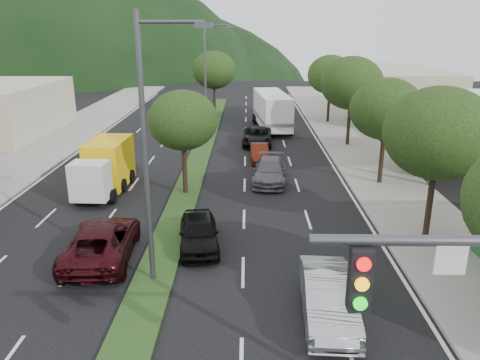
{
  "coord_description": "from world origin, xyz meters",
  "views": [
    {
      "loc": [
        3.63,
        -8.09,
        9.43
      ],
      "look_at": [
        3.3,
        13.76,
        2.28
      ],
      "focal_mm": 35.0,
      "sensor_mm": 36.0,
      "label": 1
    }
  ],
  "objects_px": {
    "streetlight_near": "(150,141)",
    "suv_maroon": "(102,241)",
    "tree_r_d": "(352,83)",
    "box_truck": "(106,168)",
    "car_queue_a": "(199,232)",
    "car_queue_b": "(270,171)",
    "streetlight_mid": "(208,74)",
    "car_queue_c": "(259,153)",
    "motorhome": "(272,110)",
    "tree_med_near": "(183,120)",
    "sedan_silver": "(328,297)",
    "tree_med_far": "(214,70)",
    "tree_r_c": "(386,109)",
    "tree_r_b": "(439,133)",
    "car_queue_d": "(257,136)",
    "tree_r_e": "(330,75)"
  },
  "relations": [
    {
      "from": "streetlight_near",
      "to": "suv_maroon",
      "type": "relative_size",
      "value": 1.76
    },
    {
      "from": "tree_r_d",
      "to": "box_truck",
      "type": "xyz_separation_m",
      "value": [
        -16.82,
        -11.35,
        -3.79
      ]
    },
    {
      "from": "car_queue_a",
      "to": "car_queue_b",
      "type": "height_order",
      "value": "car_queue_a"
    },
    {
      "from": "streetlight_mid",
      "to": "car_queue_c",
      "type": "height_order",
      "value": "streetlight_mid"
    },
    {
      "from": "car_queue_a",
      "to": "motorhome",
      "type": "distance_m",
      "value": 26.34
    },
    {
      "from": "streetlight_mid",
      "to": "suv_maroon",
      "type": "xyz_separation_m",
      "value": [
        -2.71,
        -23.13,
        -4.79
      ]
    },
    {
      "from": "streetlight_near",
      "to": "car_queue_a",
      "type": "bearing_deg",
      "value": 66.4
    },
    {
      "from": "motorhome",
      "to": "streetlight_mid",
      "type": "bearing_deg",
      "value": -152.48
    },
    {
      "from": "tree_med_near",
      "to": "sedan_silver",
      "type": "distance_m",
      "value": 14.35
    },
    {
      "from": "tree_r_d",
      "to": "tree_med_far",
      "type": "distance_m",
      "value": 18.44
    },
    {
      "from": "streetlight_near",
      "to": "streetlight_mid",
      "type": "distance_m",
      "value": 25.0
    },
    {
      "from": "box_truck",
      "to": "car_queue_c",
      "type": "bearing_deg",
      "value": -141.96
    },
    {
      "from": "car_queue_a",
      "to": "box_truck",
      "type": "xyz_separation_m",
      "value": [
        -6.32,
        7.69,
        0.67
      ]
    },
    {
      "from": "tree_r_d",
      "to": "box_truck",
      "type": "bearing_deg",
      "value": -146.01
    },
    {
      "from": "box_truck",
      "to": "tree_med_near",
      "type": "bearing_deg",
      "value": 174.45
    },
    {
      "from": "motorhome",
      "to": "tree_r_c",
      "type": "bearing_deg",
      "value": -76.77
    },
    {
      "from": "sedan_silver",
      "to": "car_queue_b",
      "type": "relative_size",
      "value": 0.96
    },
    {
      "from": "box_truck",
      "to": "tree_med_far",
      "type": "bearing_deg",
      "value": -98.61
    },
    {
      "from": "car_queue_c",
      "to": "motorhome",
      "type": "height_order",
      "value": "motorhome"
    },
    {
      "from": "tree_med_far",
      "to": "car_queue_a",
      "type": "xyz_separation_m",
      "value": [
        1.5,
        -33.04,
        -4.28
      ]
    },
    {
      "from": "tree_med_near",
      "to": "streetlight_mid",
      "type": "xyz_separation_m",
      "value": [
        0.21,
        15.0,
        1.16
      ]
    },
    {
      "from": "suv_maroon",
      "to": "car_queue_b",
      "type": "bearing_deg",
      "value": -129.95
    },
    {
      "from": "tree_med_far",
      "to": "streetlight_near",
      "type": "height_order",
      "value": "streetlight_near"
    },
    {
      "from": "tree_r_b",
      "to": "sedan_silver",
      "type": "distance_m",
      "value": 9.45
    },
    {
      "from": "sedan_silver",
      "to": "suv_maroon",
      "type": "relative_size",
      "value": 0.84
    },
    {
      "from": "tree_med_far",
      "to": "sedan_silver",
      "type": "relative_size",
      "value": 1.45
    },
    {
      "from": "car_queue_c",
      "to": "car_queue_d",
      "type": "relative_size",
      "value": 0.72
    },
    {
      "from": "streetlight_near",
      "to": "tree_r_e",
      "type": "bearing_deg",
      "value": 69.77
    },
    {
      "from": "tree_r_c",
      "to": "tree_r_e",
      "type": "distance_m",
      "value": 20.0
    },
    {
      "from": "suv_maroon",
      "to": "car_queue_b",
      "type": "distance_m",
      "value": 12.99
    },
    {
      "from": "tree_r_e",
      "to": "streetlight_mid",
      "type": "bearing_deg",
      "value": -149.31
    },
    {
      "from": "tree_r_d",
      "to": "streetlight_near",
      "type": "distance_m",
      "value": 24.97
    },
    {
      "from": "tree_r_e",
      "to": "box_truck",
      "type": "height_order",
      "value": "tree_r_e"
    },
    {
      "from": "car_queue_d",
      "to": "motorhome",
      "type": "relative_size",
      "value": 0.55
    },
    {
      "from": "streetlight_near",
      "to": "suv_maroon",
      "type": "height_order",
      "value": "streetlight_near"
    },
    {
      "from": "car_queue_a",
      "to": "tree_med_near",
      "type": "bearing_deg",
      "value": 94.72
    },
    {
      "from": "suv_maroon",
      "to": "car_queue_c",
      "type": "distance_m",
      "value": 17.11
    },
    {
      "from": "tree_r_e",
      "to": "streetlight_near",
      "type": "relative_size",
      "value": 0.67
    },
    {
      "from": "tree_r_d",
      "to": "car_queue_a",
      "type": "relative_size",
      "value": 1.69
    },
    {
      "from": "tree_r_c",
      "to": "car_queue_c",
      "type": "xyz_separation_m",
      "value": [
        -7.43,
        5.45,
        -4.14
      ]
    },
    {
      "from": "tree_med_near",
      "to": "car_queue_c",
      "type": "bearing_deg",
      "value": 58.48
    },
    {
      "from": "streetlight_mid",
      "to": "car_queue_c",
      "type": "relative_size",
      "value": 2.71
    },
    {
      "from": "tree_r_c",
      "to": "tree_med_near",
      "type": "bearing_deg",
      "value": -170.54
    },
    {
      "from": "suv_maroon",
      "to": "car_queue_c",
      "type": "xyz_separation_m",
      "value": [
        7.07,
        15.58,
        -0.18
      ]
    },
    {
      "from": "tree_med_far",
      "to": "car_queue_b",
      "type": "height_order",
      "value": "tree_med_far"
    },
    {
      "from": "tree_r_c",
      "to": "streetlight_near",
      "type": "bearing_deg",
      "value": -134.51
    },
    {
      "from": "tree_r_c",
      "to": "streetlight_near",
      "type": "relative_size",
      "value": 0.65
    },
    {
      "from": "tree_med_near",
      "to": "car_queue_b",
      "type": "height_order",
      "value": "tree_med_near"
    },
    {
      "from": "streetlight_mid",
      "to": "car_queue_d",
      "type": "xyz_separation_m",
      "value": [
        4.3,
        -2.55,
        -4.87
      ]
    },
    {
      "from": "tree_r_e",
      "to": "box_truck",
      "type": "distance_m",
      "value": 27.4
    }
  ]
}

